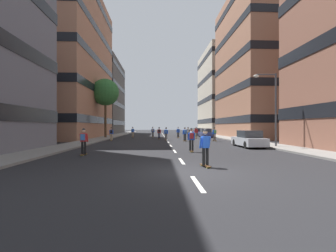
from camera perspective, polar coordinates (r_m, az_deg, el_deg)
ground_plane at (r=37.53m, az=-0.65°, el=-2.96°), size 166.70×166.70×0.00m
sidewalk_left at (r=41.79m, az=-14.09°, el=-2.56°), size 2.77×76.41×0.14m
sidewalk_right at (r=42.40m, az=12.25°, el=-2.53°), size 2.77×76.41×0.14m
lane_markings at (r=37.75m, az=-0.67°, el=-2.93°), size 0.16×62.20×0.01m
building_left_mid at (r=44.64m, az=-27.73°, el=13.34°), size 17.62×22.07×24.28m
building_left_far at (r=63.85m, az=-19.54°, el=6.59°), size 17.62×18.91×18.39m
building_right_mid at (r=45.81m, az=25.45°, el=13.04°), size 17.62×18.68×24.38m
building_right_far at (r=64.86m, az=16.43°, el=7.84°), size 17.62×18.56×21.42m
parked_car_near at (r=40.46m, az=9.21°, el=-1.75°), size 1.82×4.40×1.52m
parked_car_mid at (r=22.44m, az=19.16°, el=-3.13°), size 1.82×4.40×1.52m
parked_car_far at (r=48.06m, az=7.30°, el=-1.48°), size 1.82×4.40×1.52m
street_tree_near at (r=38.90m, az=-15.06°, el=7.93°), size 4.28×4.28×9.34m
streetlamp_right at (r=22.93m, az=24.08°, el=5.54°), size 2.13×0.30×6.50m
skater_0 at (r=30.23m, az=11.32°, el=-1.74°), size 0.57×0.92×1.78m
skater_1 at (r=34.47m, az=4.93°, el=-1.53°), size 0.55×0.92×1.78m
skater_2 at (r=31.30m, az=-0.47°, el=-1.68°), size 0.53×0.90×1.78m
skater_3 at (r=39.94m, az=-8.63°, el=-1.37°), size 0.55×0.91×1.78m
skater_4 at (r=40.68m, az=-3.74°, el=-1.30°), size 0.55×0.91×1.78m
skater_5 at (r=11.05m, az=9.12°, el=-4.84°), size 0.57×0.92×1.78m
skater_6 at (r=36.44m, az=6.92°, el=-1.45°), size 0.55×0.92×1.78m
skater_7 at (r=17.34m, az=5.75°, el=-3.00°), size 0.53×0.90×1.78m
skater_8 at (r=38.04m, az=2.50°, el=-1.43°), size 0.54×0.91×1.78m
skater_9 at (r=16.23m, az=-19.96°, el=-3.20°), size 0.54×0.91×1.78m
skater_10 at (r=29.60m, az=4.16°, el=-1.77°), size 0.56×0.92×1.78m
skater_11 at (r=31.42m, az=-13.70°, el=-1.67°), size 0.56×0.92×1.78m
skater_12 at (r=34.61m, az=-2.19°, el=-1.52°), size 0.54×0.91×1.78m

